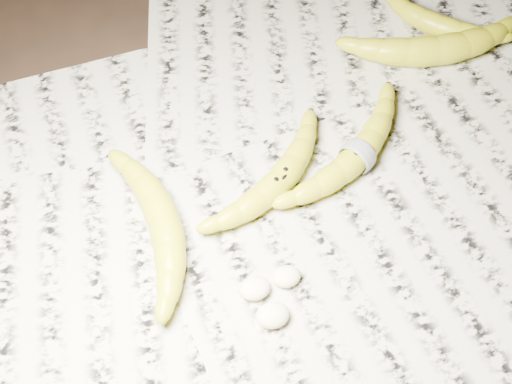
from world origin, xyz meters
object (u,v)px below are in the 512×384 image
object	(u,v)px
banana_taped	(358,154)
banana_upper_a	(436,48)
banana_left_b	(164,221)
banana_center	(279,179)
banana_upper_b	(440,24)

from	to	relation	value
banana_taped	banana_upper_a	xyz separation A→B (m)	(0.16, 0.13, 0.00)
banana_left_b	banana_center	xyz separation A→B (m)	(0.14, 0.02, -0.00)
banana_left_b	banana_center	distance (m)	0.14
banana_taped	banana_upper_a	size ratio (longest dim) A/B	0.97
banana_left_b	banana_taped	distance (m)	0.24
banana_center	banana_upper_a	distance (m)	0.30
banana_left_b	banana_upper_b	bearing A→B (deg)	-67.02
banana_taped	banana_upper_b	world-z (taller)	banana_taped
banana_upper_a	banana_upper_b	size ratio (longest dim) A/B	1.36
banana_taped	banana_upper_a	world-z (taller)	banana_upper_a
banana_taped	banana_upper_a	distance (m)	0.21
banana_left_b	banana_upper_b	size ratio (longest dim) A/B	1.24
banana_upper_b	banana_center	bearing A→B (deg)	-102.11
banana_upper_a	banana_left_b	bearing A→B (deg)	-151.13
banana_taped	banana_upper_b	bearing A→B (deg)	9.01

